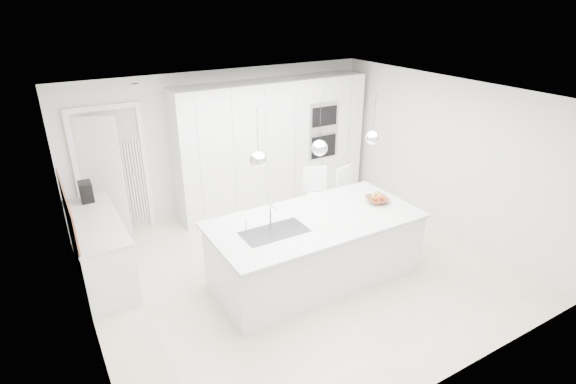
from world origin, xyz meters
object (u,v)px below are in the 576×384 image
fruit_bowl (377,200)px  espresso_machine (86,192)px  bar_stool_right (348,203)px  bar_stool_left (319,206)px  island_base (317,251)px

fruit_bowl → espresso_machine: (-3.58, 2.18, 0.10)m
espresso_machine → bar_stool_right: (3.67, -1.40, -0.48)m
fruit_bowl → bar_stool_right: bar_stool_right is taller
bar_stool_right → espresso_machine: bearing=143.2°
bar_stool_left → bar_stool_right: bearing=18.0°
island_base → espresso_machine: (-2.53, 2.20, 0.61)m
island_base → fruit_bowl: size_ratio=8.69×
bar_stool_right → fruit_bowl: bearing=-112.9°
island_base → bar_stool_left: size_ratio=2.33×
fruit_bowl → bar_stool_right: (0.09, 0.78, -0.38)m
island_base → bar_stool_left: (0.61, 0.84, 0.17)m
fruit_bowl → bar_stool_left: bar_stool_left is taller
fruit_bowl → espresso_machine: 4.19m
island_base → fruit_bowl: bearing=1.3°
fruit_bowl → bar_stool_right: size_ratio=0.29×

